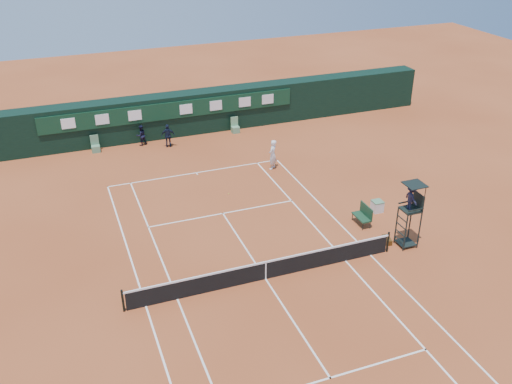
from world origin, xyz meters
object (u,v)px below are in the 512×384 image
at_px(cooler, 377,206).
at_px(player, 273,155).
at_px(player_bench, 364,214).
at_px(tennis_net, 266,270).
at_px(umpire_chair, 411,202).

bearing_deg(cooler, player, 114.91).
xyz_separation_m(player_bench, cooler, (1.41, 0.92, -0.27)).
distance_m(tennis_net, cooler, 8.83).
height_order(tennis_net, cooler, tennis_net).
distance_m(player_bench, player, 8.30).
relative_size(player_bench, player, 0.62).
relative_size(umpire_chair, player, 1.76).
bearing_deg(umpire_chair, player, 104.99).
height_order(tennis_net, player, player).
height_order(tennis_net, umpire_chair, umpire_chair).
xyz_separation_m(umpire_chair, player_bench, (-0.93, 2.56, -1.86)).
bearing_deg(cooler, tennis_net, -155.67).
xyz_separation_m(tennis_net, player, (4.72, 10.78, 0.46)).
bearing_deg(cooler, umpire_chair, -97.79).
distance_m(umpire_chair, player_bench, 3.30).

